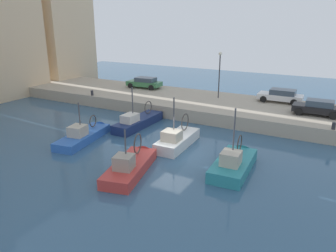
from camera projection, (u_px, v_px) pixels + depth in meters
water_surface at (172, 152)px, 23.56m from camera, size 80.00×80.00×0.00m
quay_wall at (226, 108)px, 32.92m from camera, size 9.00×56.00×1.20m
fishing_boat_blue at (86, 138)px, 26.02m from camera, size 6.59×2.73×3.97m
fishing_boat_teal at (235, 167)px, 20.92m from camera, size 5.79×2.34×5.13m
fishing_boat_navy at (140, 125)px, 29.35m from camera, size 6.75×1.87×4.48m
fishing_boat_white at (179, 143)px, 24.92m from camera, size 5.74×2.00×4.72m
fishing_boat_red at (132, 169)px, 20.66m from camera, size 6.30×3.15×3.89m
parked_car_white at (281, 96)px, 32.59m from camera, size 2.02×4.31×1.33m
parked_car_black at (318, 107)px, 28.14m from camera, size 1.91×4.02×1.35m
parked_car_green at (145, 82)px, 39.42m from camera, size 2.18×4.31×1.30m
mooring_bollard_south at (334, 126)px, 24.59m from camera, size 0.28×0.28×0.55m
mooring_bollard_mid at (92, 93)px, 35.65m from camera, size 0.28×0.28×0.55m
quay_streetlamp at (220, 67)px, 33.61m from camera, size 0.36×0.36×4.83m
waterfront_building_west_mid at (59, 15)px, 45.93m from camera, size 8.23×6.39×19.42m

